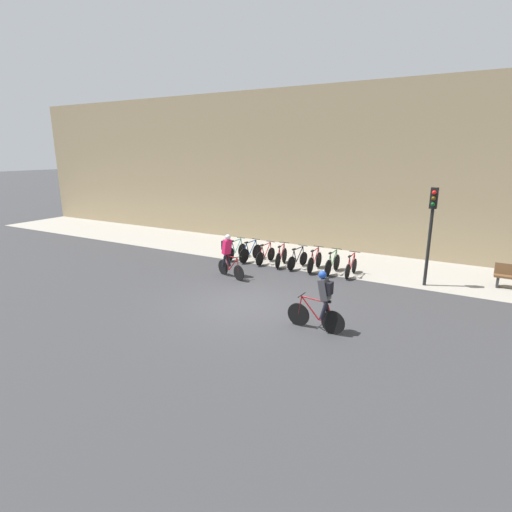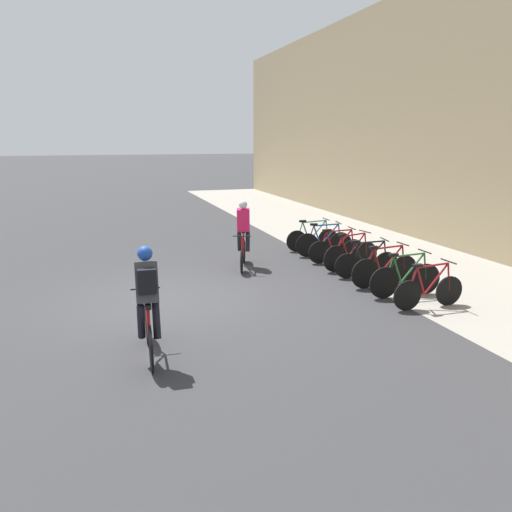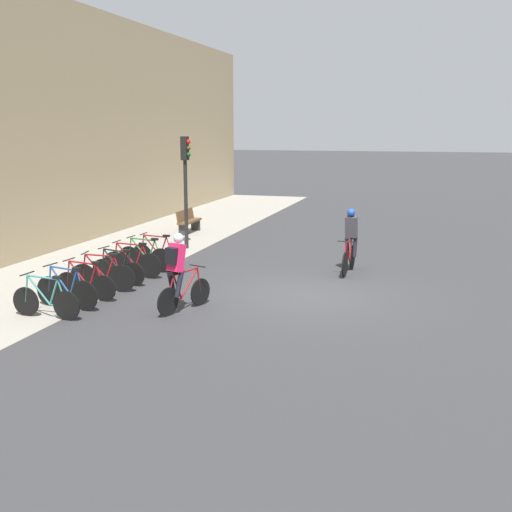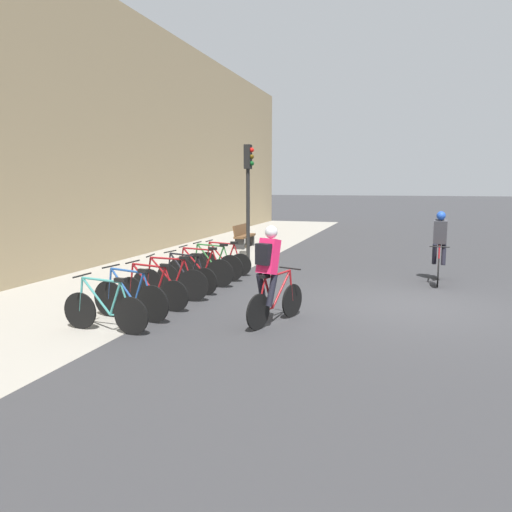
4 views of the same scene
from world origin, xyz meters
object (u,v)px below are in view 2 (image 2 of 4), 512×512
Objects in this scene: cyclist_pink at (243,231)px; parked_bike_6 at (405,278)px; parked_bike_3 at (351,254)px; parked_bike_5 at (385,269)px; cyclist_grey at (147,302)px; parked_bike_1 at (324,242)px; parked_bike_7 at (429,290)px; parked_bike_2 at (337,249)px; parked_bike_4 at (367,262)px; parked_bike_0 at (312,238)px.

cyclist_pink reaches higher than parked_bike_6.
parked_bike_5 reaches higher than parked_bike_3.
cyclist_pink is 5.91m from cyclist_grey.
parked_bike_7 is (4.74, -0.00, -0.02)m from parked_bike_1.
parked_bike_2 reaches higher than parked_bike_4.
parked_bike_2 is 1.01× the size of parked_bike_4.
cyclist_grey is 1.12× the size of parked_bike_7.
parked_bike_0 is 0.99× the size of parked_bike_3.
parked_bike_3 is at bearing 179.99° from parked_bike_5.
parked_bike_5 reaches higher than parked_bike_2.
parked_bike_4 is at bearing -0.03° from parked_bike_1.
parked_bike_2 is 1.58m from parked_bike_4.
parked_bike_6 is at bearing 0.01° from parked_bike_0.
parked_bike_7 is (5.53, 0.00, -0.01)m from parked_bike_0.
parked_bike_4 is at bearing 119.43° from cyclist_grey.
parked_bike_0 is at bearing -179.99° from parked_bike_5.
parked_bike_3 is at bearing 0.02° from parked_bike_0.
parked_bike_7 is (-0.75, 5.53, -0.56)m from cyclist_grey.
parked_bike_4 is 0.94× the size of parked_bike_5.
parked_bike_1 is at bearing 179.99° from parked_bike_5.
parked_bike_1 is 2.37m from parked_bike_4.
parked_bike_4 is (-3.12, 5.53, -0.56)m from cyclist_grey.
parked_bike_5 is at bearing -0.01° from parked_bike_3.
cyclist_pink reaches higher than parked_bike_0.
parked_bike_1 reaches higher than parked_bike_0.
parked_bike_0 is at bearing 138.63° from cyclist_grey.
parked_bike_5 is at bearing 0.02° from parked_bike_2.
parked_bike_0 is at bearing -180.00° from parked_bike_7.
parked_bike_3 is 0.97× the size of parked_bike_5.
parked_bike_6 is (3.16, 0.00, 0.02)m from parked_bike_2.
parked_bike_5 is (2.76, 2.52, -0.54)m from cyclist_pink.
cyclist_grey is at bearing -67.17° from parked_bike_5.
parked_bike_4 is (0.79, -0.00, -0.02)m from parked_bike_3.
cyclist_grey is 6.02m from parked_bike_5.
parked_bike_7 is (3.16, -0.00, -0.02)m from parked_bike_3.
parked_bike_4 is 1.01× the size of parked_bike_7.
parked_bike_0 is 0.98× the size of parked_bike_6.
parked_bike_6 is (3.55, 2.52, -0.54)m from cyclist_pink.
parked_bike_7 is (2.37, 0.00, -0.00)m from parked_bike_4.
parked_bike_1 reaches higher than parked_bike_4.
parked_bike_3 is (1.58, -0.00, -0.00)m from parked_bike_1.
parked_bike_0 is at bearing -179.92° from parked_bike_1.
parked_bike_7 is (1.58, -0.00, -0.02)m from parked_bike_5.
parked_bike_6 is (0.79, 0.00, -0.00)m from parked_bike_5.
cyclist_pink is 1.02× the size of parked_bike_5.
cyclist_grey reaches higher than parked_bike_1.
parked_bike_4 is (1.97, 2.52, -0.56)m from cyclist_pink.
parked_bike_0 is 1.58m from parked_bike_2.
cyclist_pink is at bearing -98.75° from parked_bike_2.
parked_bike_3 is at bearing 125.25° from cyclist_grey.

